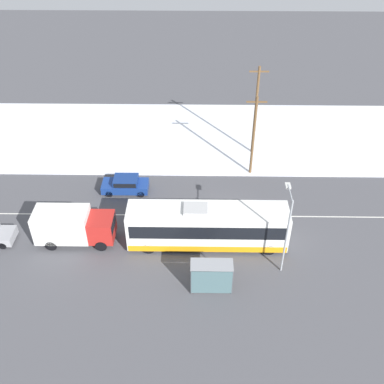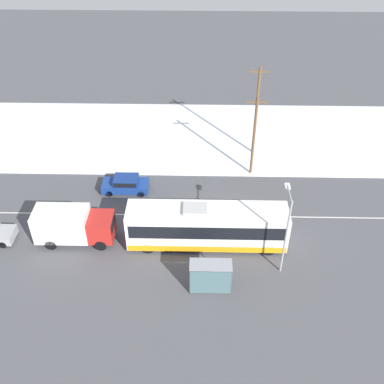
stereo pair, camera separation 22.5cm
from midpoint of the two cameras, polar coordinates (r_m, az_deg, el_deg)
The scene contains 11 objects.
ground_plane at distance 38.21m, azimuth 4.08°, elevation -3.03°, with size 120.00×120.00×0.00m, color #4C4C51.
snow_lot at distance 48.87m, azimuth 3.44°, elevation 7.09°, with size 80.00×14.63×0.12m.
lane_marking_center at distance 38.21m, azimuth 4.08°, elevation -3.03°, with size 60.00×0.12×0.00m.
city_bus at distance 34.51m, azimuth 1.78°, elevation -4.37°, with size 12.22×2.57×3.60m.
box_truck at distance 36.01m, azimuth -15.09°, elevation -4.12°, with size 6.07×2.30×2.93m.
sedan_car at distance 40.74m, azimuth -8.59°, elevation 1.00°, with size 4.14×1.80×1.48m.
pedestrian_at_stop at distance 32.76m, azimuth 2.05°, elevation -9.10°, with size 0.58×0.26×1.62m.
bus_shelter at distance 31.16m, azimuth 2.31°, elevation -10.42°, with size 2.91×1.20×2.40m.
streetlamp at distance 31.72m, azimuth 11.78°, elevation -3.93°, with size 0.36×2.26×6.61m.
utility_pole_roadside at distance 41.16m, azimuth 7.67°, elevation 7.14°, with size 1.80×0.24×7.98m.
utility_pole_snowlot at distance 44.17m, azimuth 7.92°, elevation 10.25°, with size 1.80×0.24×9.17m.
Camera 1 is at (-2.40, -28.95, 24.84)m, focal length 42.00 mm.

